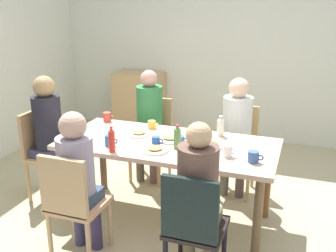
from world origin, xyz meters
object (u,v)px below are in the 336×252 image
bottle_0 (177,137)px  person_2 (237,127)px  chair_3 (44,149)px  side_cabinet (139,103)px  chair_2 (237,144)px  cup_7 (180,140)px  dining_table (168,151)px  person_3 (49,128)px  cup_1 (187,155)px  cup_4 (110,140)px  bottle_2 (220,126)px  chair_0 (73,201)px  bottle_1 (208,141)px  bottle_3 (112,140)px  person_0 (77,172)px  person_1 (149,117)px  plate_2 (139,133)px  chair_1 (153,133)px  cup_2 (156,141)px  cup_3 (228,151)px  cup_6 (107,117)px  plate_3 (155,149)px  cup_0 (254,157)px  person_4 (198,192)px  cup_5 (152,125)px  plate_0 (210,144)px  plate_1 (170,139)px

bottle_0 → person_2: bearing=67.2°
chair_3 → side_cabinet: (0.10, 2.16, -0.06)m
chair_2 → cup_7: chair_2 is taller
dining_table → chair_2: chair_2 is taller
dining_table → person_3: size_ratio=1.50×
cup_1 → cup_4: bearing=173.8°
cup_1 → bottle_2: 0.66m
chair_0 → bottle_1: bearing=38.4°
bottle_3 → person_0: bearing=-107.9°
person_0 → bottle_0: size_ratio=5.62×
person_0 → bottle_1: bearing=34.5°
person_1 → plate_2: 0.65m
chair_1 → cup_2: size_ratio=8.30×
chair_2 → side_cabinet: (-1.70, 1.35, -0.06)m
person_1 → cup_1: size_ratio=11.50×
chair_3 → bottle_3: bearing=-20.5°
person_3 → cup_3: size_ratio=11.49×
cup_7 → bottle_1: bottle_1 is taller
person_3 → cup_7: bearing=0.1°
chair_0 → person_2: bearing=58.2°
cup_1 → cup_2: bearing=146.6°
cup_4 → bottle_3: bearing=-55.2°
cup_6 → bottle_3: bearing=-59.3°
bottle_2 → chair_3: bearing=-169.3°
chair_3 → bottle_2: bearing=10.7°
plate_3 → cup_0: bearing=3.0°
bottle_1 → side_cabinet: (-1.62, 2.29, -0.41)m
person_1 → bottle_1: bearing=-44.5°
person_4 → cup_0: bearing=61.1°
cup_2 → bottle_2: bearing=41.6°
person_3 → bottle_3: (0.88, -0.36, 0.11)m
dining_table → chair_1: size_ratio=2.10×
person_1 → bottle_0: (0.60, -0.83, 0.13)m
person_1 → cup_0: person_1 is taller
chair_0 → cup_5: (0.20, 1.11, 0.28)m
person_1 → person_2: person_1 is taller
cup_3 → side_cabinet: 2.94m
chair_2 → bottle_3: 1.48m
cup_4 → side_cabinet: 2.56m
cup_0 → cup_1: cup_1 is taller
plate_0 → bottle_2: bearing=85.4°
chair_2 → cup_0: 1.08m
chair_0 → cup_7: 1.04m
cup_7 → plate_3: bearing=-121.8°
person_2 → person_1: bearing=-180.0°
person_4 → cup_6: person_4 is taller
dining_table → plate_3: bearing=-98.0°
cup_2 → plate_1: bearing=62.9°
plate_0 → bottle_0: (-0.25, -0.16, 0.09)m
plate_2 → cup_4: (-0.13, -0.33, 0.03)m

